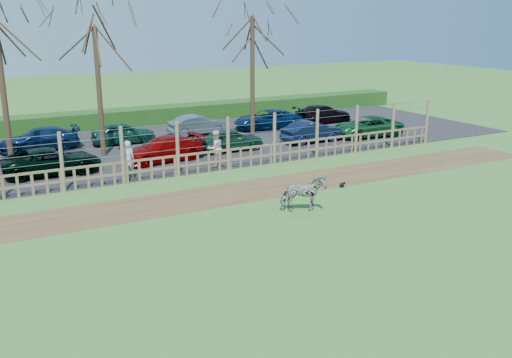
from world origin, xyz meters
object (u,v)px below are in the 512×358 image
tree_mid (97,61)px  visitor_a (128,160)px  car_11 (198,125)px  car_13 (323,114)px  crow (342,185)px  car_2 (52,161)px  car_5 (312,132)px  car_9 (39,139)px  visitor_b (215,148)px  car_3 (163,149)px  car_12 (268,120)px  car_10 (123,133)px  car_6 (367,127)px  zebra (303,194)px  tree_right (252,48)px  car_4 (231,140)px

tree_mid → visitor_a: (-0.15, -4.99, -3.96)m
car_11 → car_13: same height
crow → car_2: (-10.38, 7.91, 0.53)m
car_13 → car_5: bearing=136.5°
crow → car_9: (-10.15, 13.33, 0.53)m
visitor_a → visitor_b: size_ratio=1.00×
car_3 → car_11: (4.15, 5.36, 0.00)m
car_9 → car_12: (13.79, -0.53, 0.00)m
tree_mid → visitor_b: bearing=-48.6°
crow → car_10: car_10 is taller
car_10 → car_12: (9.36, 0.03, 0.00)m
visitor_b → car_6: visitor_b is taller
car_9 → crow: bearing=38.8°
car_2 → car_10: same height
visitor_a → car_12: size_ratio=0.40×
car_11 → car_9: bearing=91.1°
zebra → crow: size_ratio=5.90×
tree_mid → car_11: (6.46, 2.76, -4.23)m
zebra → car_11: size_ratio=0.44×
tree_right → car_12: bearing=41.6°
tree_right → car_10: tree_right is taller
crow → car_3: car_3 is taller
tree_mid → car_11: tree_mid is taller
tree_right → car_10: size_ratio=2.09×
car_3 → car_13: bearing=103.9°
car_9 → car_12: same height
tree_right → car_4: size_ratio=2.09×
zebra → visitor_a: size_ratio=0.94×
car_4 → car_12: (4.81, 4.47, 0.00)m
tree_mid → car_11: size_ratio=1.87×
visitor_a → car_10: 7.56m
car_2 → car_5: (14.28, 0.19, 0.00)m
tree_mid → car_3: 5.47m
visitor_a → car_9: size_ratio=0.42×
tree_mid → crow: 13.68m
tree_mid → car_10: 5.12m
car_6 → car_9: bearing=-101.8°
car_4 → car_6: size_ratio=0.82×
car_9 → tree_right: bearing=80.1°
car_4 → car_11: bearing=-3.1°
car_2 → car_13: 19.12m
tree_right → car_3: bearing=-155.1°
car_3 → zebra: bearing=3.9°
car_13 → tree_right: bearing=104.3°
visitor_b → tree_right: bearing=-139.6°
visitor_b → car_9: (-6.89, 7.63, -0.26)m
tree_mid → zebra: tree_mid is taller
tree_mid → zebra: 13.67m
car_13 → car_4: bearing=113.7°
zebra → car_4: size_ratio=0.46×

